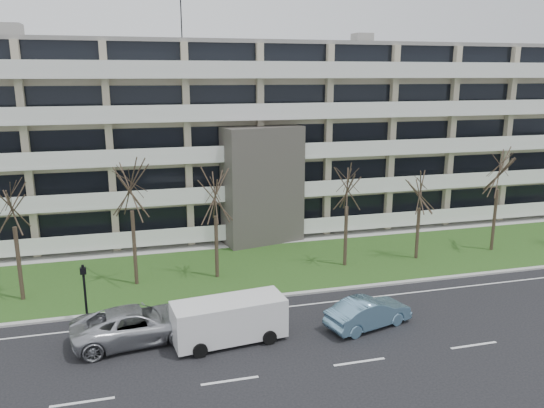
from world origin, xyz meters
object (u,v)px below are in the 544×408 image
object	(u,v)px
blue_sedan	(368,313)
pedestrian_signal	(84,286)
silver_pickup	(137,324)
white_van	(230,317)

from	to	relation	value
blue_sedan	pedestrian_signal	bearing A→B (deg)	58.32
silver_pickup	blue_sedan	world-z (taller)	silver_pickup
blue_sedan	white_van	distance (m)	7.21
silver_pickup	white_van	xyz separation A→B (m)	(4.46, -1.19, 0.41)
silver_pickup	white_van	world-z (taller)	white_van
blue_sedan	pedestrian_signal	distance (m)	14.79
silver_pickup	pedestrian_signal	bearing A→B (deg)	36.91
silver_pickup	pedestrian_signal	world-z (taller)	pedestrian_signal
blue_sedan	silver_pickup	bearing A→B (deg)	66.99
pedestrian_signal	blue_sedan	bearing A→B (deg)	-18.93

